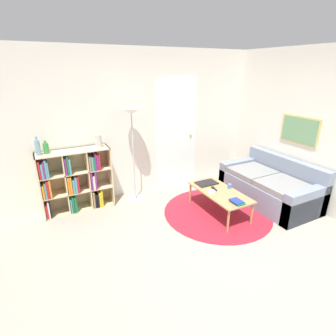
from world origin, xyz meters
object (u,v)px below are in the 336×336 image
laptop (207,183)px  couch (271,186)px  coffee_table (219,193)px  vase_on_shelf (98,141)px  bottle_left (38,148)px  bottle_middle (46,148)px  bowl (212,192)px  floor_lamp (132,124)px  bookshelf (75,181)px  cup (230,186)px

laptop → couch: bearing=-20.3°
coffee_table → vase_on_shelf: vase_on_shelf is taller
couch → bottle_left: 3.92m
coffee_table → bottle_middle: bearing=153.1°
bowl → bottle_left: bearing=153.6°
laptop → coffee_table: bearing=-87.7°
floor_lamp → bowl: (0.90, -1.07, -0.98)m
bottle_left → laptop: bearing=-18.5°
bowl → bottle_middle: (-2.24, 1.21, 0.71)m
bookshelf → coffee_table: size_ratio=1.01×
couch → laptop: bearing=159.7°
floor_lamp → bottle_left: (-1.45, 0.10, -0.23)m
bowl → bottle_middle: size_ratio=0.60×
coffee_table → bowl: 0.16m
bottle_left → coffee_table: bearing=-25.1°
coffee_table → laptop: bearing=92.3°
coffee_table → floor_lamp: bearing=134.5°
bottle_middle → bottle_left: bearing=-159.9°
bottle_left → bookshelf: bearing=2.4°
bowl → bottle_middle: 2.64m
couch → coffee_table: couch is taller
cup → bottle_left: (-2.72, 1.17, 0.73)m
floor_lamp → bottle_left: size_ratio=5.80×
laptop → bottle_middle: bottle_middle is taller
bookshelf → cup: 2.56m
couch → laptop: size_ratio=4.63×
bottle_middle → bookshelf: bearing=-3.6°
cup → bottle_middle: (-2.61, 1.21, 0.69)m
bottle_left → bottle_middle: (0.11, 0.04, -0.04)m
laptop → bowl: bearing=-112.8°
couch → vase_on_shelf: size_ratio=7.93×
couch → bottle_left: (-3.61, 1.24, 0.89)m
coffee_table → laptop: (-0.01, 0.34, 0.05)m
bottle_left → bottle_middle: bottle_left is taller
floor_lamp → bottle_middle: (-1.34, 0.14, -0.27)m
cup → vase_on_shelf: size_ratio=0.36×
couch → bottle_left: size_ratio=5.84×
coffee_table → vase_on_shelf: 2.15m
floor_lamp → cup: (1.27, -1.07, -0.96)m
cup → bottle_left: bottle_left is taller
bookshelf → bottle_left: 0.78m
cup → bottle_middle: 2.95m
bottle_middle → vase_on_shelf: vase_on_shelf is taller
couch → vase_on_shelf: (-2.71, 1.26, 0.87)m
floor_lamp → bottle_middle: 1.37m
bookshelf → floor_lamp: (1.00, -0.12, 0.87)m
bookshelf → floor_lamp: bearing=-6.7°
coffee_table → bowl: bearing=176.5°
bookshelf → bottle_left: bottle_left is taller
floor_lamp → coffee_table: 1.83m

